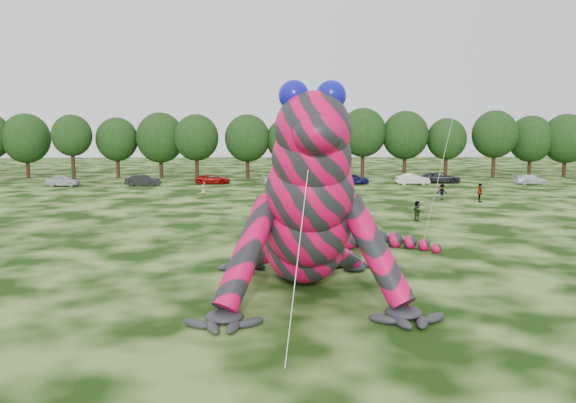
{
  "coord_description": "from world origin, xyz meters",
  "views": [
    {
      "loc": [
        -7.31,
        -26.59,
        7.36
      ],
      "look_at": [
        -6.31,
        -0.78,
        4.0
      ],
      "focal_mm": 35.0,
      "sensor_mm": 36.0,
      "label": 1
    }
  ],
  "objects_px": {
    "tree_3": "(72,147)",
    "spectator_3": "(480,193)",
    "car_4": "(353,179)",
    "tree_7": "(247,147)",
    "tree_12": "(446,148)",
    "flying_kite": "(481,3)",
    "tree_6": "(197,147)",
    "car_1": "(143,180)",
    "tree_4": "(117,148)",
    "tree_10": "(363,143)",
    "tree_8": "(287,148)",
    "car_3": "(280,180)",
    "tree_11": "(405,144)",
    "spectator_5": "(417,211)",
    "tree_13": "(494,144)",
    "car_0": "(63,181)",
    "tree_2": "(27,146)",
    "tree_14": "(530,146)",
    "inflatable_gecko": "(302,185)",
    "car_7": "(531,179)",
    "tree_5": "(161,145)",
    "car_5": "(412,179)",
    "car_2": "(213,179)",
    "car_6": "(441,178)",
    "tree_15": "(566,145)",
    "spectator_4": "(204,188)"
  },
  "relations": [
    {
      "from": "tree_6",
      "to": "tree_8",
      "type": "bearing_deg",
      "value": 1.29
    },
    {
      "from": "tree_8",
      "to": "spectator_4",
      "type": "relative_size",
      "value": 5.76
    },
    {
      "from": "tree_8",
      "to": "tree_3",
      "type": "bearing_deg",
      "value": 179.85
    },
    {
      "from": "tree_2",
      "to": "tree_8",
      "type": "distance_m",
      "value": 38.84
    },
    {
      "from": "car_2",
      "to": "inflatable_gecko",
      "type": "bearing_deg",
      "value": -169.95
    },
    {
      "from": "inflatable_gecko",
      "to": "car_7",
      "type": "relative_size",
      "value": 4.13
    },
    {
      "from": "tree_7",
      "to": "car_0",
      "type": "height_order",
      "value": "tree_7"
    },
    {
      "from": "tree_13",
      "to": "car_1",
      "type": "xyz_separation_m",
      "value": [
        -50.34,
        -11.0,
        -4.33
      ]
    },
    {
      "from": "tree_4",
      "to": "tree_5",
      "type": "relative_size",
      "value": 0.92
    },
    {
      "from": "flying_kite",
      "to": "car_4",
      "type": "bearing_deg",
      "value": 89.97
    },
    {
      "from": "tree_3",
      "to": "tree_8",
      "type": "relative_size",
      "value": 1.06
    },
    {
      "from": "tree_11",
      "to": "spectator_5",
      "type": "distance_m",
      "value": 42.02
    },
    {
      "from": "tree_5",
      "to": "car_2",
      "type": "bearing_deg",
      "value": -48.69
    },
    {
      "from": "tree_5",
      "to": "tree_14",
      "type": "height_order",
      "value": "tree_5"
    },
    {
      "from": "tree_6",
      "to": "car_1",
      "type": "xyz_separation_m",
      "value": [
        -5.66,
        -10.56,
        -4.01
      ]
    },
    {
      "from": "car_5",
      "to": "tree_5",
      "type": "bearing_deg",
      "value": 69.76
    },
    {
      "from": "tree_3",
      "to": "tree_11",
      "type": "distance_m",
      "value": 49.52
    },
    {
      "from": "tree_14",
      "to": "spectator_5",
      "type": "height_order",
      "value": "tree_14"
    },
    {
      "from": "tree_3",
      "to": "spectator_3",
      "type": "bearing_deg",
      "value": -29.64
    },
    {
      "from": "car_4",
      "to": "tree_7",
      "type": "bearing_deg",
      "value": 51.31
    },
    {
      "from": "car_1",
      "to": "car_3",
      "type": "height_order",
      "value": "car_1"
    },
    {
      "from": "car_6",
      "to": "spectator_5",
      "type": "bearing_deg",
      "value": 170.65
    },
    {
      "from": "tree_14",
      "to": "car_4",
      "type": "bearing_deg",
      "value": -159.06
    },
    {
      "from": "tree_4",
      "to": "tree_10",
      "type": "bearing_deg",
      "value": -0.21
    },
    {
      "from": "tree_5",
      "to": "tree_15",
      "type": "xyz_separation_m",
      "value": [
        61.6,
        -0.66,
        -0.08
      ]
    },
    {
      "from": "tree_11",
      "to": "car_6",
      "type": "distance_m",
      "value": 10.58
    },
    {
      "from": "tree_6",
      "to": "car_5",
      "type": "height_order",
      "value": "tree_6"
    },
    {
      "from": "tree_13",
      "to": "spectator_3",
      "type": "relative_size",
      "value": 5.35
    },
    {
      "from": "tree_14",
      "to": "tree_6",
      "type": "bearing_deg",
      "value": -177.71
    },
    {
      "from": "tree_12",
      "to": "flying_kite",
      "type": "bearing_deg",
      "value": -106.41
    },
    {
      "from": "tree_12",
      "to": "tree_15",
      "type": "xyz_separation_m",
      "value": [
        18.46,
        0.03,
        0.33
      ]
    },
    {
      "from": "tree_14",
      "to": "car_7",
      "type": "height_order",
      "value": "tree_14"
    },
    {
      "from": "car_7",
      "to": "spectator_4",
      "type": "xyz_separation_m",
      "value": [
        -42.31,
        -9.96,
        0.12
      ]
    },
    {
      "from": "tree_5",
      "to": "car_6",
      "type": "height_order",
      "value": "tree_5"
    },
    {
      "from": "tree_13",
      "to": "car_0",
      "type": "xyz_separation_m",
      "value": [
        -60.61,
        -10.75,
        -4.33
      ]
    },
    {
      "from": "tree_12",
      "to": "car_0",
      "type": "distance_m",
      "value": 54.81
    },
    {
      "from": "flying_kite",
      "to": "tree_5",
      "type": "distance_m",
      "value": 61.38
    },
    {
      "from": "tree_2",
      "to": "tree_4",
      "type": "height_order",
      "value": "tree_2"
    },
    {
      "from": "tree_13",
      "to": "flying_kite",
      "type": "bearing_deg",
      "value": -113.39
    },
    {
      "from": "tree_11",
      "to": "tree_13",
      "type": "bearing_deg",
      "value": -4.58
    },
    {
      "from": "flying_kite",
      "to": "tree_10",
      "type": "relative_size",
      "value": 1.52
    },
    {
      "from": "flying_kite",
      "to": "tree_13",
      "type": "height_order",
      "value": "flying_kite"
    },
    {
      "from": "flying_kite",
      "to": "tree_14",
      "type": "height_order",
      "value": "flying_kite"
    },
    {
      "from": "tree_11",
      "to": "car_4",
      "type": "distance_m",
      "value": 14.89
    },
    {
      "from": "tree_12",
      "to": "car_0",
      "type": "relative_size",
      "value": 2.1
    },
    {
      "from": "flying_kite",
      "to": "tree_4",
      "type": "relative_size",
      "value": 1.76
    },
    {
      "from": "tree_7",
      "to": "car_3",
      "type": "height_order",
      "value": "tree_7"
    },
    {
      "from": "tree_2",
      "to": "car_1",
      "type": "xyz_separation_m",
      "value": [
        19.81,
        -12.64,
        -4.09
      ]
    },
    {
      "from": "car_0",
      "to": "car_1",
      "type": "distance_m",
      "value": 10.27
    },
    {
      "from": "tree_15",
      "to": "spectator_4",
      "type": "relative_size",
      "value": 6.2
    }
  ]
}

